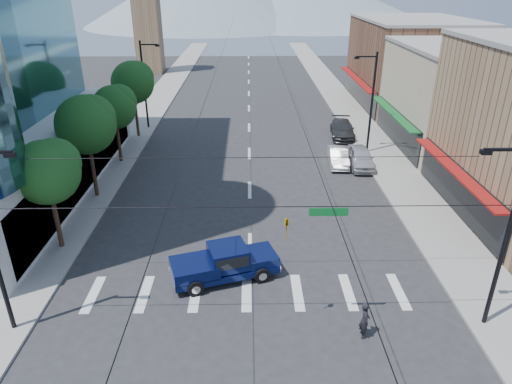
# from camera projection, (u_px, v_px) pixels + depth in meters

# --- Properties ---
(ground) EXTENTS (160.00, 160.00, 0.00)m
(ground) POSITION_uv_depth(u_px,v_px,m) (251.00, 312.00, 21.92)
(ground) COLOR #28282B
(ground) RESTS_ON ground
(sidewalk_left) EXTENTS (4.00, 120.00, 0.15)m
(sidewalk_left) POSITION_uv_depth(u_px,v_px,m) (155.00, 104.00, 57.92)
(sidewalk_left) COLOR gray
(sidewalk_left) RESTS_ON ground
(sidewalk_right) EXTENTS (4.00, 120.00, 0.15)m
(sidewalk_right) POSITION_uv_depth(u_px,v_px,m) (343.00, 103.00, 58.26)
(sidewalk_right) COLOR gray
(sidewalk_right) RESTS_ON ground
(shop_mid) EXTENTS (12.00, 14.00, 9.00)m
(shop_mid) POSITION_uv_depth(u_px,v_px,m) (466.00, 99.00, 42.02)
(shop_mid) COLOR tan
(shop_mid) RESTS_ON ground
(shop_far) EXTENTS (12.00, 18.00, 10.00)m
(shop_far) POSITION_uv_depth(u_px,v_px,m) (410.00, 64.00, 56.29)
(shop_far) COLOR brown
(shop_far) RESTS_ON ground
(clock_tower) EXTENTS (4.80, 4.80, 20.40)m
(clock_tower) POSITION_uv_depth(u_px,v_px,m) (146.00, 5.00, 73.27)
(clock_tower) COLOR #8C6B4C
(clock_tower) RESTS_ON ground
(tree_near) EXTENTS (3.65, 3.64, 6.71)m
(tree_near) POSITION_uv_depth(u_px,v_px,m) (49.00, 170.00, 25.15)
(tree_near) COLOR black
(tree_near) RESTS_ON ground
(tree_midnear) EXTENTS (4.09, 4.09, 7.52)m
(tree_midnear) POSITION_uv_depth(u_px,v_px,m) (88.00, 123.00, 31.23)
(tree_midnear) COLOR black
(tree_midnear) RESTS_ON ground
(tree_midfar) EXTENTS (3.65, 3.64, 6.71)m
(tree_midfar) POSITION_uv_depth(u_px,v_px,m) (116.00, 106.00, 37.83)
(tree_midfar) COLOR black
(tree_midfar) RESTS_ON ground
(tree_far) EXTENTS (4.09, 4.09, 7.52)m
(tree_far) POSITION_uv_depth(u_px,v_px,m) (134.00, 81.00, 43.91)
(tree_far) COLOR black
(tree_far) RESTS_ON ground
(signal_rig) EXTENTS (21.80, 0.20, 9.00)m
(signal_rig) POSITION_uv_depth(u_px,v_px,m) (255.00, 240.00, 19.04)
(signal_rig) COLOR black
(signal_rig) RESTS_ON ground
(lamp_pole_nw) EXTENTS (2.00, 0.25, 9.00)m
(lamp_pole_nw) POSITION_uv_depth(u_px,v_px,m) (145.00, 82.00, 46.82)
(lamp_pole_nw) COLOR black
(lamp_pole_nw) RESTS_ON ground
(lamp_pole_ne) EXTENTS (2.00, 0.25, 9.00)m
(lamp_pole_ne) POSITION_uv_depth(u_px,v_px,m) (371.00, 100.00, 39.88)
(lamp_pole_ne) COLOR black
(lamp_pole_ne) RESTS_ON ground
(pickup_truck) EXTENTS (6.00, 3.60, 1.92)m
(pickup_truck) POSITION_uv_depth(u_px,v_px,m) (224.00, 262.00, 24.00)
(pickup_truck) COLOR #08103B
(pickup_truck) RESTS_ON ground
(pedestrian) EXTENTS (0.47, 0.68, 1.82)m
(pedestrian) POSITION_uv_depth(u_px,v_px,m) (365.00, 320.00, 20.10)
(pedestrian) COLOR black
(pedestrian) RESTS_ON ground
(parked_car_near) EXTENTS (2.11, 4.91, 1.65)m
(parked_car_near) POSITION_uv_depth(u_px,v_px,m) (360.00, 157.00, 38.55)
(parked_car_near) COLOR silver
(parked_car_near) RESTS_ON ground
(parked_car_mid) EXTENTS (1.79, 4.43, 1.43)m
(parked_car_mid) POSITION_uv_depth(u_px,v_px,m) (338.00, 157.00, 38.98)
(parked_car_mid) COLOR silver
(parked_car_mid) RESTS_ON ground
(parked_car_far) EXTENTS (2.75, 5.64, 1.58)m
(parked_car_far) POSITION_uv_depth(u_px,v_px,m) (342.00, 129.00, 45.89)
(parked_car_far) COLOR #323335
(parked_car_far) RESTS_ON ground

